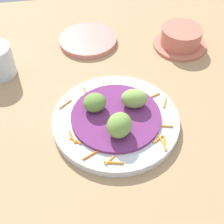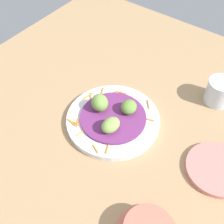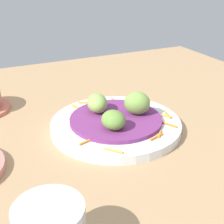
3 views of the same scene
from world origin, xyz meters
TOP-DOWN VIEW (x-y plane):
  - table_surface at (0.00, 0.00)cm, footprint 110.00×110.00cm
  - main_plate at (-0.51, -2.84)cm, footprint 26.27×26.27cm
  - cabbage_bed at (-0.51, -2.84)cm, footprint 18.56×18.56cm
  - carrot_garnish at (-3.71, -3.36)cm, footprint 21.42×23.38cm
  - guac_scoop_left at (1.75, -6.99)cm, footprint 5.00×6.10cm
  - guac_scoop_center at (1.96, 1.19)cm, footprint 5.30×5.62cm
  - guac_scoop_right at (-5.23, -2.72)cm, footprint 7.03×6.88cm
  - side_plate_small at (29.44, 0.37)cm, footprint 15.50×15.50cm
  - water_glass at (19.69, 22.39)cm, footprint 7.83×7.83cm

SIDE VIEW (x-z plane):
  - table_surface at x=0.00cm, z-range 0.00..2.00cm
  - side_plate_small at x=29.44cm, z-range 2.00..3.35cm
  - main_plate at x=-0.51cm, z-range 2.00..3.76cm
  - carrot_garnish at x=-3.71cm, z-range 3.76..4.16cm
  - cabbage_bed at x=-0.51cm, z-range 3.76..4.54cm
  - water_glass at x=19.69cm, z-range 2.00..9.60cm
  - guac_scoop_center at x=1.96cm, z-range 4.54..8.21cm
  - guac_scoop_left at x=1.75cm, z-range 4.54..8.43cm
  - guac_scoop_right at x=-5.23cm, z-range 4.54..9.26cm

